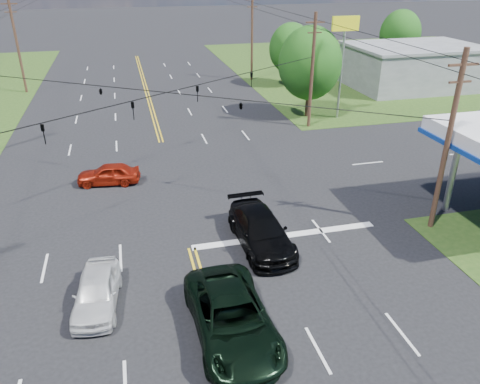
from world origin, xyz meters
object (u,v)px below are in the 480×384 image
object	(u,v)px
pole_right_far	(252,36)
pickup_dkgreen	(232,317)
tree_right_a	(310,63)
tree_far_r	(400,34)
retail_ne	(413,68)
suv_black	(261,230)
pole_se	(448,142)
tree_right_b	(291,48)
pole_left_far	(17,44)
pole_ne	(312,70)
pickup_white	(97,291)

from	to	relation	value
pole_right_far	pickup_dkgreen	distance (m)	44.43
tree_right_a	tree_far_r	xyz separation A→B (m)	(20.00, 18.00, -0.33)
retail_ne	suv_black	distance (m)	38.96
pole_se	tree_right_a	size ratio (longest dim) A/B	1.16
retail_ne	tree_right_b	size ratio (longest dim) A/B	1.98
pickup_dkgreen	suv_black	size ratio (longest dim) A/B	1.07
pole_right_far	pole_left_far	bearing A→B (deg)	180.00
pole_ne	suv_black	distance (m)	20.34
retail_ne	tree_right_a	bearing A→B (deg)	-153.43
tree_right_a	pickup_dkgreen	xyz separation A→B (m)	(-13.41, -26.44, -4.01)
pickup_dkgreen	pickup_white	world-z (taller)	pickup_dkgreen
tree_right_b	suv_black	distance (m)	35.18
tree_far_r	pickup_dkgreen	size ratio (longest dim) A/B	1.23
pole_left_far	pole_se	bearing A→B (deg)	-54.90
pickup_dkgreen	suv_black	bearing A→B (deg)	62.52
tree_right_a	pole_ne	bearing A→B (deg)	-108.43
tree_right_a	tree_far_r	size ratio (longest dim) A/B	1.07
pole_se	pole_right_far	bearing A→B (deg)	90.00
pole_se	pole_right_far	xyz separation A→B (m)	(0.00, 37.00, 0.25)
tree_right_b	suv_black	bearing A→B (deg)	-111.84
pickup_dkgreen	pickup_white	distance (m)	5.90
pole_se	tree_right_b	world-z (taller)	pole_se
pole_right_far	pickup_dkgreen	xyz separation A→B (m)	(-12.41, -42.44, -4.31)
tree_right_a	tree_far_r	world-z (taller)	tree_right_a
suv_black	pickup_white	bearing A→B (deg)	-161.93
pole_se	tree_far_r	distance (m)	44.30
pole_ne	tree_far_r	size ratio (longest dim) A/B	1.25
pickup_dkgreen	pole_left_far	bearing A→B (deg)	106.18
retail_ne	suv_black	xyz separation A→B (m)	(-26.53, -28.50, -1.36)
pole_left_far	pole_right_far	world-z (taller)	same
pole_se	pole_right_far	world-z (taller)	pole_right_far
pickup_white	retail_ne	bearing A→B (deg)	48.54
pole_left_far	tree_right_b	xyz separation A→B (m)	(29.50, -4.00, -0.95)
tree_right_b	suv_black	xyz separation A→B (m)	(-13.03, -32.50, -3.38)
pole_right_far	tree_right_b	world-z (taller)	pole_right_far
pole_left_far	pole_right_far	bearing A→B (deg)	0.00
pole_se	pole_ne	distance (m)	18.00
suv_black	pickup_white	world-z (taller)	suv_black
tree_right_b	pickup_white	world-z (taller)	tree_right_b
retail_ne	pickup_white	size ratio (longest dim) A/B	3.27
retail_ne	tree_right_a	xyz separation A→B (m)	(-16.00, -8.00, 2.67)
tree_far_r	suv_black	size ratio (longest dim) A/B	1.32
tree_right_a	suv_black	bearing A→B (deg)	-117.18
retail_ne	pole_ne	bearing A→B (deg)	-147.09
retail_ne	pole_ne	distance (m)	20.43
tree_right_b	retail_ne	bearing A→B (deg)	-16.50
retail_ne	tree_far_r	xyz separation A→B (m)	(4.00, 10.00, 2.34)
suv_black	pole_ne	bearing A→B (deg)	59.59
suv_black	tree_right_b	bearing A→B (deg)	66.31
pole_ne	tree_right_b	bearing A→B (deg)	76.87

